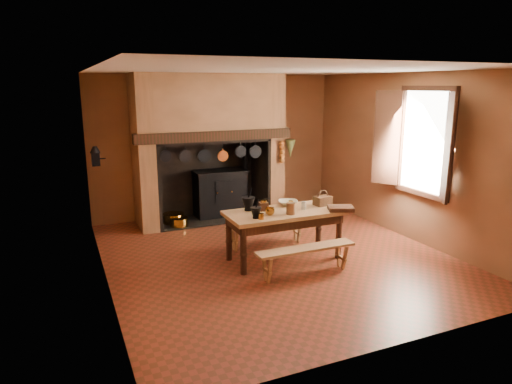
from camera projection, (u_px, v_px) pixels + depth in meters
floor at (275, 256)px, 7.10m from camera, size 5.50×5.50×0.00m
ceiling at (277, 70)px, 6.45m from camera, size 5.50×5.50×0.00m
back_wall at (217, 145)px, 9.23m from camera, size 5.00×0.02×2.80m
wall_left at (100, 181)px, 5.80m from camera, size 0.02×5.50×2.80m
wall_right at (408, 157)px, 7.75m from camera, size 0.02×5.50×2.80m
wall_front at (403, 214)px, 4.32m from camera, size 5.00×0.02×2.80m
chimney_breast at (209, 127)px, 8.63m from camera, size 2.95×0.96×2.80m
iron_range at (220, 192)px, 9.15m from camera, size 1.12×0.55×1.60m
hearth_pans at (174, 220)px, 8.65m from camera, size 0.51×0.62×0.20m
hanging_pans at (215, 154)px, 8.27m from camera, size 1.92×0.29×0.27m
onion_string at (282, 152)px, 8.78m from camera, size 0.12×0.10×0.46m
herb_bunch at (290, 149)px, 8.84m from camera, size 0.20×0.20×0.35m
window at (420, 142)px, 7.26m from camera, size 0.39×1.75×1.76m
wall_coffee_mill at (95, 155)px, 7.19m from camera, size 0.23×0.16×0.31m
work_table at (284, 219)px, 6.82m from camera, size 1.76×0.78×0.76m
bench_front at (306, 254)px, 6.31m from camera, size 1.46×0.25×0.41m
bench_back at (267, 229)px, 7.45m from camera, size 1.39×0.24×0.39m
mortar_large at (248, 203)px, 6.79m from camera, size 0.20×0.20×0.35m
mortar_small at (256, 212)px, 6.40m from camera, size 0.16×0.16×0.27m
coffee_grinder at (264, 206)px, 6.79m from camera, size 0.18×0.14×0.19m
brass_mug_a at (261, 216)px, 6.35m from camera, size 0.10×0.10×0.09m
brass_mug_b at (291, 203)px, 7.06m from camera, size 0.08×0.08×0.08m
mixing_bowl at (288, 203)px, 7.10m from camera, size 0.39×0.39×0.07m
stoneware_crock at (291, 209)px, 6.60m from camera, size 0.17×0.17×0.17m
glass_jar at (304, 205)px, 6.86m from camera, size 0.08×0.08×0.12m
wicker_basket at (323, 200)px, 7.09m from camera, size 0.27×0.21×0.24m
wooden_tray at (341, 208)px, 6.81m from camera, size 0.44×0.39×0.06m
brass_cup at (270, 211)px, 6.56m from camera, size 0.16×0.16×0.11m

